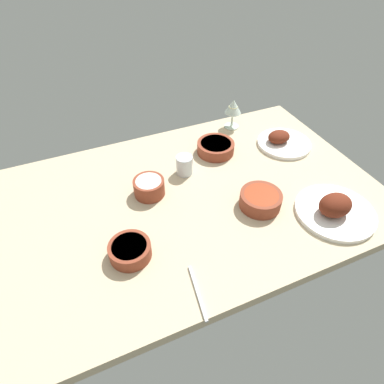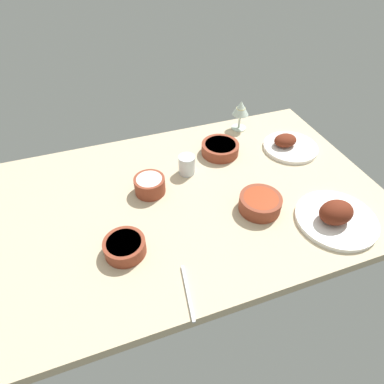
{
  "view_description": "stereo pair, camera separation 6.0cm",
  "coord_description": "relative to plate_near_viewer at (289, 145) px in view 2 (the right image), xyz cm",
  "views": [
    {
      "loc": [
        -34.41,
        -79.49,
        87.12
      ],
      "look_at": [
        0.0,
        0.0,
        6.0
      ],
      "focal_mm": 30.2,
      "sensor_mm": 36.0,
      "label": 1
    },
    {
      "loc": [
        -28.8,
        -81.69,
        87.12
      ],
      "look_at": [
        0.0,
        0.0,
        6.0
      ],
      "focal_mm": 30.2,
      "sensor_mm": 36.0,
      "label": 2
    }
  ],
  "objects": [
    {
      "name": "plate_center_main",
      "position": [
        -8.26,
        -42.67,
        0.82
      ],
      "size": [
        27.45,
        27.45,
        9.12
      ],
      "color": "white",
      "rests_on": "dining_table"
    },
    {
      "name": "bowl_potatoes",
      "position": [
        -78.02,
        -31.42,
        0.86
      ],
      "size": [
        13.12,
        13.12,
        4.84
      ],
      "color": "brown",
      "rests_on": "dining_table"
    },
    {
      "name": "fork_loose",
      "position": [
        -64.24,
        -51.48,
        -1.39
      ],
      "size": [
        3.43,
        17.58,
        0.8
      ],
      "primitive_type": "cube",
      "rotation": [
        0.0,
        0.0,
        4.57
      ],
      "color": "silver",
      "rests_on": "dining_table"
    },
    {
      "name": "water_tumbler",
      "position": [
        -47.32,
        -0.83,
        2.1
      ],
      "size": [
        6.61,
        6.61,
        7.8
      ],
      "primitive_type": "cylinder",
      "color": "silver",
      "rests_on": "dining_table"
    },
    {
      "name": "dining_table",
      "position": [
        -49.94,
        -14.45,
        -3.79
      ],
      "size": [
        140.0,
        90.0,
        4.0
      ],
      "primitive_type": "cube",
      "color": "#C6B28E",
      "rests_on": "ground"
    },
    {
      "name": "bowl_pasta",
      "position": [
        -29.69,
        6.8,
        0.83
      ],
      "size": [
        15.9,
        15.9,
        4.78
      ],
      "color": "brown",
      "rests_on": "dining_table"
    },
    {
      "name": "wine_glass",
      "position": [
        -13.37,
        22.23,
        8.13
      ],
      "size": [
        7.6,
        7.6,
        14.0
      ],
      "color": "silver",
      "rests_on": "dining_table"
    },
    {
      "name": "plate_near_viewer",
      "position": [
        0.0,
        0.0,
        0.0
      ],
      "size": [
        23.41,
        23.41,
        6.54
      ],
      "color": "white",
      "rests_on": "dining_table"
    },
    {
      "name": "bowl_sauce",
      "position": [
        -29.58,
        -28.64,
        1.22
      ],
      "size": [
        14.85,
        14.85,
        5.54
      ],
      "color": "brown",
      "rests_on": "dining_table"
    },
    {
      "name": "bowl_cream",
      "position": [
        -63.92,
        -6.95,
        1.64
      ],
      "size": [
        11.49,
        11.49,
        6.35
      ],
      "color": "brown",
      "rests_on": "dining_table"
    }
  ]
}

